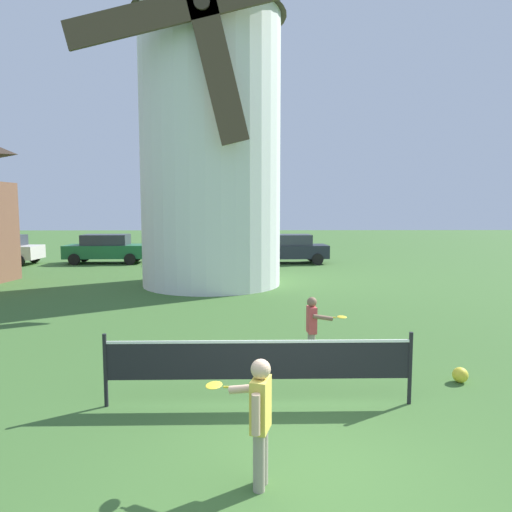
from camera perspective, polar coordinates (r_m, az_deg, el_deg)
The scene contains 10 objects.
ground_plane at distance 5.86m, azimuth 6.04°, elevation -24.09°, with size 120.00×120.00×0.00m, color #3D662D.
windmill at distance 18.37m, azimuth -5.62°, elevation 17.47°, with size 8.60×6.04×13.51m.
tennis_net at distance 7.03m, azimuth 0.34°, elevation -12.74°, with size 4.59×0.06×1.10m.
player_near at distance 5.09m, azimuth 0.34°, elevation -18.98°, with size 0.75×0.70×1.38m.
player_far at distance 8.99m, azimuth 7.00°, elevation -8.45°, with size 0.75×0.45×1.26m.
stray_ball at distance 8.78m, azimuth 23.81°, elevation -13.23°, with size 0.26×0.26×0.26m, color yellow.
parked_car_cream at distance 28.02m, azimuth -28.86°, elevation 0.73°, with size 3.99×1.96×1.56m.
parked_car_green at distance 26.43m, azimuth -17.94°, elevation 0.91°, with size 4.30×1.99×1.56m.
parked_car_mustard at distance 25.41m, azimuth -6.51°, elevation 0.97°, with size 4.24×1.99×1.56m.
parked_car_black at distance 25.15m, azimuth 4.11°, elevation 0.94°, with size 4.16×2.04×1.56m.
Camera 1 is at (-0.67, -5.04, 2.91)m, focal length 32.54 mm.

